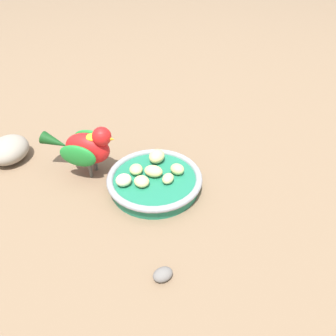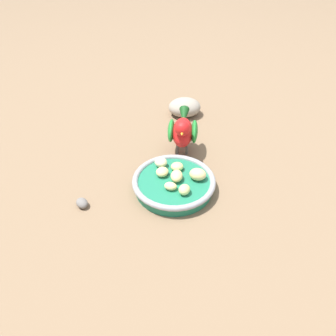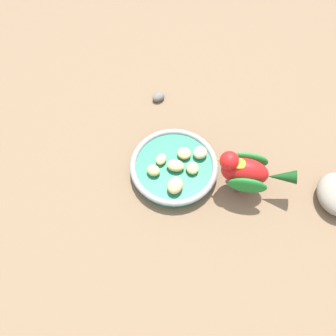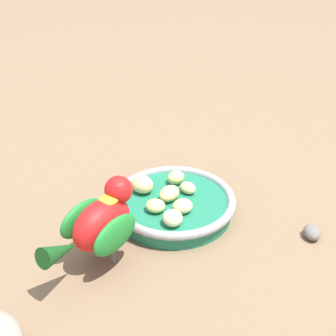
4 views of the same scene
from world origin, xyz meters
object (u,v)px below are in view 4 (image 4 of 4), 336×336
(apple_piece_6, at_px, (183,206))
(pebble_0, at_px, (312,232))
(apple_piece_4, at_px, (176,178))
(apple_piece_2, at_px, (142,184))
(feeding_bowl, at_px, (174,204))
(apple_piece_3, at_px, (155,206))
(parrot, at_px, (100,223))
(apple_piece_1, at_px, (169,194))
(apple_piece_0, at_px, (188,188))
(apple_piece_5, at_px, (173,218))

(apple_piece_6, xyz_separation_m, pebble_0, (0.19, 0.03, -0.03))
(apple_piece_4, bearing_deg, apple_piece_2, -138.96)
(feeding_bowl, xyz_separation_m, apple_piece_2, (-0.05, 0.01, 0.02))
(apple_piece_6, bearing_deg, apple_piece_3, -165.24)
(parrot, bearing_deg, apple_piece_1, -2.38)
(apple_piece_0, height_order, apple_piece_5, apple_piece_5)
(apple_piece_0, relative_size, apple_piece_2, 0.73)
(apple_piece_2, bearing_deg, apple_piece_3, -50.92)
(apple_piece_3, xyz_separation_m, pebble_0, (0.22, 0.04, -0.03))
(apple_piece_4, bearing_deg, apple_piece_5, -76.77)
(apple_piece_3, bearing_deg, apple_piece_4, 84.37)
(apple_piece_2, xyz_separation_m, parrot, (-0.01, -0.14, 0.03))
(apple_piece_3, bearing_deg, apple_piece_0, 60.94)
(apple_piece_3, bearing_deg, pebble_0, 9.06)
(apple_piece_1, xyz_separation_m, apple_piece_6, (0.03, -0.02, -0.00))
(apple_piece_1, bearing_deg, apple_piece_0, 49.66)
(apple_piece_6, bearing_deg, apple_piece_4, 112.95)
(feeding_bowl, distance_m, pebble_0, 0.21)
(feeding_bowl, xyz_separation_m, pebble_0, (0.21, 0.00, -0.01))
(apple_piece_3, height_order, parrot, parrot)
(apple_piece_4, relative_size, pebble_0, 0.92)
(apple_piece_3, bearing_deg, apple_piece_2, 129.08)
(feeding_bowl, bearing_deg, apple_piece_1, -168.02)
(feeding_bowl, height_order, apple_piece_1, apple_piece_1)
(apple_piece_0, distance_m, apple_piece_3, 0.07)
(feeding_bowl, distance_m, apple_piece_2, 0.06)
(apple_piece_0, distance_m, apple_piece_5, 0.08)
(apple_piece_3, bearing_deg, apple_piece_1, 71.99)
(apple_piece_3, relative_size, apple_piece_4, 1.03)
(apple_piece_2, bearing_deg, parrot, -93.22)
(pebble_0, bearing_deg, apple_piece_0, 172.52)
(apple_piece_1, relative_size, apple_piece_5, 1.19)
(parrot, height_order, pebble_0, parrot)
(apple_piece_6, bearing_deg, apple_piece_5, -99.20)
(feeding_bowl, relative_size, apple_piece_2, 4.96)
(apple_piece_0, bearing_deg, apple_piece_4, 141.30)
(feeding_bowl, height_order, apple_piece_5, apple_piece_5)
(apple_piece_4, bearing_deg, apple_piece_6, -67.05)
(apple_piece_6, height_order, parrot, parrot)
(apple_piece_6, bearing_deg, apple_piece_1, 138.59)
(apple_piece_1, distance_m, apple_piece_3, 0.04)
(apple_piece_0, relative_size, apple_piece_4, 0.97)
(apple_piece_3, bearing_deg, apple_piece_5, -35.98)
(apple_piece_4, distance_m, parrot, 0.19)
(apple_piece_6, distance_m, pebble_0, 0.19)
(apple_piece_6, bearing_deg, pebble_0, 7.87)
(apple_piece_5, height_order, apple_piece_6, apple_piece_5)
(feeding_bowl, bearing_deg, apple_piece_4, 102.28)
(apple_piece_2, xyz_separation_m, apple_piece_3, (0.04, -0.04, -0.00))
(apple_piece_0, distance_m, parrot, 0.18)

